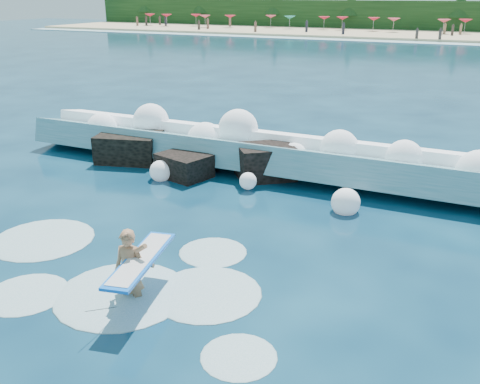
{
  "coord_description": "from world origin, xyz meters",
  "views": [
    {
      "loc": [
        7.36,
        -10.4,
        6.34
      ],
      "look_at": [
        1.5,
        2.0,
        1.2
      ],
      "focal_mm": 40.0,
      "sensor_mm": 36.0,
      "label": 1
    }
  ],
  "objects": [
    {
      "name": "surf_foam",
      "position": [
        -0.1,
        -1.52,
        0.0
      ],
      "size": [
        9.12,
        5.45,
        0.15
      ],
      "color": "silver",
      "rests_on": "ground"
    },
    {
      "name": "surfer_with_board",
      "position": [
        0.87,
        -2.14,
        0.72
      ],
      "size": [
        1.25,
        3.07,
        1.95
      ],
      "color": "#A9744E",
      "rests_on": "ground"
    },
    {
      "name": "rock_cluster",
      "position": [
        -2.78,
        6.28,
        0.44
      ],
      "size": [
        8.36,
        3.36,
        1.39
      ],
      "color": "black",
      "rests_on": "ground"
    },
    {
      "name": "breaking_wave",
      "position": [
        -0.02,
        7.58,
        0.6
      ],
      "size": [
        20.09,
        3.06,
        1.73
      ],
      "color": "teal",
      "rests_on": "ground"
    },
    {
      "name": "wave_spray",
      "position": [
        -0.17,
        7.44,
        1.02
      ],
      "size": [
        16.04,
        4.42,
        2.27
      ],
      "color": "white",
      "rests_on": "ground"
    },
    {
      "name": "treeline",
      "position": [
        0.0,
        88.0,
        2.5
      ],
      "size": [
        140.0,
        4.0,
        5.0
      ],
      "primitive_type": "cube",
      "color": "black",
      "rests_on": "ground"
    },
    {
      "name": "ground",
      "position": [
        0.0,
        0.0,
        0.0
      ],
      "size": [
        200.0,
        200.0,
        0.0
      ],
      "primitive_type": "plane",
      "color": "#07243C",
      "rests_on": "ground"
    },
    {
      "name": "beach",
      "position": [
        0.0,
        78.0,
        0.2
      ],
      "size": [
        140.0,
        20.0,
        0.4
      ],
      "primitive_type": "cube",
      "color": "tan",
      "rests_on": "ground"
    },
    {
      "name": "wet_band",
      "position": [
        0.0,
        67.0,
        0.04
      ],
      "size": [
        140.0,
        5.0,
        0.08
      ],
      "primitive_type": "cube",
      "color": "silver",
      "rests_on": "ground"
    },
    {
      "name": "beachgoers",
      "position": [
        -7.34,
        74.59,
        1.12
      ],
      "size": [
        106.48,
        11.23,
        1.94
      ],
      "color": "#3F332D",
      "rests_on": "ground"
    },
    {
      "name": "beach_umbrellas",
      "position": [
        0.03,
        79.77,
        2.25
      ],
      "size": [
        110.53,
        6.84,
        0.5
      ],
      "color": "red",
      "rests_on": "ground"
    }
  ]
}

